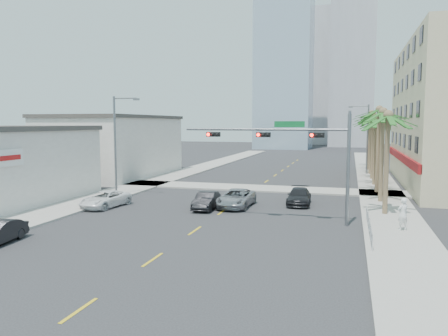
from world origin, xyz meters
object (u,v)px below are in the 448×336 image
object	(u,v)px
car_lane_center	(236,198)
car_parked_far	(105,199)
traffic_signal_mast	(298,147)
pedestrian	(403,214)
car_lane_left	(206,201)
car_lane_right	(299,196)

from	to	relation	value
car_lane_center	car_parked_far	bearing A→B (deg)	-162.17
traffic_signal_mast	pedestrian	size ratio (longest dim) A/B	5.61
car_parked_far	car_lane_left	xyz separation A→B (m)	(7.90, 1.54, 0.02)
traffic_signal_mast	car_lane_left	size ratio (longest dim) A/B	2.77
car_lane_center	car_lane_right	bearing A→B (deg)	29.06
car_lane_center	pedestrian	distance (m)	12.83
car_parked_far	car_lane_center	bearing A→B (deg)	24.33
car_lane_left	car_lane_center	bearing A→B (deg)	32.03
car_lane_left	car_lane_center	world-z (taller)	car_lane_center
car_parked_far	car_lane_left	distance (m)	8.05
car_lane_left	car_lane_right	world-z (taller)	car_lane_left
traffic_signal_mast	car_lane_left	xyz separation A→B (m)	(-7.28, 2.80, -4.40)
traffic_signal_mast	car_lane_center	bearing A→B (deg)	141.25
car_lane_left	car_lane_center	size ratio (longest dim) A/B	0.80
car_parked_far	pedestrian	size ratio (longest dim) A/B	2.33
car_parked_far	car_lane_right	world-z (taller)	car_lane_right
traffic_signal_mast	car_lane_center	xyz separation A→B (m)	(-5.28, 4.24, -4.36)
car_parked_far	car_lane_right	bearing A→B (deg)	28.13
car_parked_far	traffic_signal_mast	bearing A→B (deg)	2.85
traffic_signal_mast	pedestrian	world-z (taller)	traffic_signal_mast
car_lane_center	traffic_signal_mast	bearing A→B (deg)	-37.68
car_lane_right	pedestrian	size ratio (longest dim) A/B	2.29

